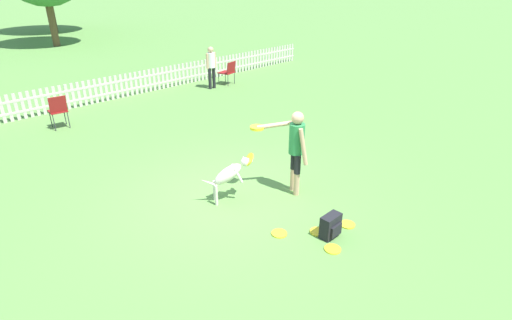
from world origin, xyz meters
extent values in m
plane|color=#5B8C42|center=(0.00, 0.00, 0.00)|extent=(240.00, 240.00, 0.00)
cylinder|color=tan|center=(0.93, -0.83, 0.22)|extent=(0.11, 0.11, 0.45)
cylinder|color=black|center=(0.93, -0.83, 0.63)|extent=(0.12, 0.12, 0.37)
cylinder|color=tan|center=(1.03, -0.66, 0.22)|extent=(0.11, 0.11, 0.45)
cylinder|color=black|center=(1.03, -0.66, 0.63)|extent=(0.12, 0.12, 0.37)
cylinder|color=#2D8447|center=(0.98, -0.74, 1.10)|extent=(0.38, 0.38, 0.56)
sphere|color=tan|center=(0.98, -0.74, 1.49)|extent=(0.22, 0.22, 0.22)
cylinder|color=tan|center=(0.92, -0.95, 1.01)|extent=(0.16, 0.21, 0.68)
cylinder|color=tan|center=(0.79, -0.40, 1.32)|extent=(0.60, 0.47, 0.14)
cylinder|color=yellow|center=(0.51, -0.20, 1.27)|extent=(0.25, 0.25, 0.02)
cylinder|color=yellow|center=(0.51, -0.20, 1.30)|extent=(0.25, 0.25, 0.02)
ellipsoid|color=beige|center=(-0.13, -0.10, 0.55)|extent=(0.64, 0.52, 0.49)
ellipsoid|color=silver|center=(-0.13, -0.10, 0.51)|extent=(0.34, 0.27, 0.24)
sphere|color=beige|center=(0.15, -0.27, 0.75)|extent=(0.16, 0.16, 0.16)
cone|color=beige|center=(0.21, -0.30, 0.80)|extent=(0.17, 0.15, 0.14)
cylinder|color=yellow|center=(0.21, -0.30, 0.80)|extent=(0.26, 0.30, 0.23)
cone|color=beige|center=(0.15, -0.21, 0.82)|extent=(0.05, 0.05, 0.07)
cone|color=beige|center=(0.11, -0.30, 0.82)|extent=(0.05, 0.05, 0.07)
cylinder|color=silver|center=(-0.29, 0.09, 0.20)|extent=(0.06, 0.06, 0.40)
cylinder|color=silver|center=(-0.38, -0.06, 0.20)|extent=(0.06, 0.06, 0.40)
cylinder|color=silver|center=(0.06, -0.12, 0.54)|extent=(0.19, 0.14, 0.31)
cylinder|color=silver|center=(-0.02, -0.26, 0.54)|extent=(0.19, 0.14, 0.31)
cone|color=beige|center=(-0.44, 0.08, 0.44)|extent=(0.26, 0.18, 0.19)
cylinder|color=yellow|center=(0.24, -1.86, 0.01)|extent=(0.25, 0.25, 0.02)
cylinder|color=yellow|center=(0.04, -2.29, 0.01)|extent=(0.25, 0.25, 0.02)
cylinder|color=yellow|center=(0.75, -2.09, 0.01)|extent=(0.25, 0.25, 0.02)
cylinder|color=yellow|center=(-0.24, -1.45, 0.01)|extent=(0.25, 0.25, 0.02)
cube|color=black|center=(0.30, -2.05, 0.19)|extent=(0.36, 0.18, 0.38)
cube|color=black|center=(0.30, -2.16, 0.15)|extent=(0.25, 0.04, 0.19)
cube|color=beige|center=(0.00, 7.42, 0.23)|extent=(21.14, 0.04, 0.06)
cube|color=beige|center=(0.00, 7.42, 0.56)|extent=(21.14, 0.04, 0.06)
cube|color=beige|center=(-1.78, 7.42, 0.39)|extent=(0.09, 0.02, 0.78)
cube|color=beige|center=(-1.60, 7.42, 0.39)|extent=(0.09, 0.02, 0.78)
cube|color=beige|center=(-1.42, 7.42, 0.39)|extent=(0.09, 0.02, 0.78)
cube|color=beige|center=(-1.24, 7.42, 0.39)|extent=(0.09, 0.02, 0.78)
cube|color=beige|center=(-1.07, 7.42, 0.39)|extent=(0.09, 0.02, 0.78)
cube|color=beige|center=(-0.89, 7.42, 0.39)|extent=(0.09, 0.02, 0.78)
cube|color=beige|center=(-0.71, 7.42, 0.39)|extent=(0.09, 0.02, 0.78)
cube|color=beige|center=(-0.53, 7.42, 0.39)|extent=(0.09, 0.02, 0.78)
cube|color=beige|center=(-0.36, 7.42, 0.39)|extent=(0.09, 0.02, 0.78)
cube|color=beige|center=(-0.18, 7.42, 0.39)|extent=(0.09, 0.02, 0.78)
cube|color=beige|center=(0.00, 7.42, 0.39)|extent=(0.09, 0.02, 0.78)
cube|color=beige|center=(0.18, 7.42, 0.39)|extent=(0.09, 0.02, 0.78)
cube|color=beige|center=(0.36, 7.42, 0.39)|extent=(0.09, 0.02, 0.78)
cube|color=beige|center=(0.53, 7.42, 0.39)|extent=(0.09, 0.02, 0.78)
cube|color=beige|center=(0.71, 7.42, 0.39)|extent=(0.09, 0.02, 0.78)
cube|color=beige|center=(0.89, 7.42, 0.39)|extent=(0.09, 0.02, 0.78)
cube|color=beige|center=(1.07, 7.42, 0.39)|extent=(0.09, 0.02, 0.78)
cube|color=beige|center=(1.24, 7.42, 0.39)|extent=(0.09, 0.02, 0.78)
cube|color=beige|center=(1.42, 7.42, 0.39)|extent=(0.09, 0.02, 0.78)
cube|color=beige|center=(1.60, 7.42, 0.39)|extent=(0.09, 0.02, 0.78)
cube|color=beige|center=(1.78, 7.42, 0.39)|extent=(0.09, 0.02, 0.78)
cube|color=beige|center=(1.95, 7.42, 0.39)|extent=(0.09, 0.02, 0.78)
cube|color=beige|center=(2.13, 7.42, 0.39)|extent=(0.09, 0.02, 0.78)
cube|color=beige|center=(2.31, 7.42, 0.39)|extent=(0.09, 0.02, 0.78)
cube|color=beige|center=(2.49, 7.42, 0.39)|extent=(0.09, 0.02, 0.78)
cube|color=beige|center=(2.66, 7.42, 0.39)|extent=(0.09, 0.02, 0.78)
cube|color=beige|center=(2.84, 7.42, 0.39)|extent=(0.09, 0.02, 0.78)
cube|color=beige|center=(3.02, 7.42, 0.39)|extent=(0.09, 0.02, 0.78)
cube|color=beige|center=(3.20, 7.42, 0.39)|extent=(0.09, 0.02, 0.78)
cube|color=beige|center=(3.38, 7.42, 0.39)|extent=(0.09, 0.02, 0.78)
cube|color=beige|center=(3.55, 7.42, 0.39)|extent=(0.09, 0.02, 0.78)
cube|color=beige|center=(3.73, 7.42, 0.39)|extent=(0.09, 0.02, 0.78)
cube|color=beige|center=(3.91, 7.42, 0.39)|extent=(0.09, 0.02, 0.78)
cube|color=beige|center=(4.09, 7.42, 0.39)|extent=(0.09, 0.02, 0.78)
cube|color=beige|center=(4.26, 7.42, 0.39)|extent=(0.09, 0.02, 0.78)
cube|color=beige|center=(4.44, 7.42, 0.39)|extent=(0.09, 0.02, 0.78)
cube|color=beige|center=(4.62, 7.42, 0.39)|extent=(0.09, 0.02, 0.78)
cube|color=beige|center=(4.80, 7.42, 0.39)|extent=(0.09, 0.02, 0.78)
cube|color=beige|center=(4.97, 7.42, 0.39)|extent=(0.09, 0.02, 0.78)
cube|color=beige|center=(5.15, 7.42, 0.39)|extent=(0.09, 0.02, 0.78)
cube|color=beige|center=(5.33, 7.42, 0.39)|extent=(0.09, 0.02, 0.78)
cube|color=beige|center=(5.51, 7.42, 0.39)|extent=(0.09, 0.02, 0.78)
cube|color=beige|center=(5.68, 7.42, 0.39)|extent=(0.09, 0.02, 0.78)
cube|color=beige|center=(5.86, 7.42, 0.39)|extent=(0.09, 0.02, 0.78)
cube|color=beige|center=(6.04, 7.42, 0.39)|extent=(0.09, 0.02, 0.78)
cube|color=beige|center=(6.22, 7.42, 0.39)|extent=(0.09, 0.02, 0.78)
cube|color=beige|center=(6.40, 7.42, 0.39)|extent=(0.09, 0.02, 0.78)
cube|color=beige|center=(6.57, 7.42, 0.39)|extent=(0.09, 0.02, 0.78)
cube|color=beige|center=(6.75, 7.42, 0.39)|extent=(0.09, 0.02, 0.78)
cube|color=beige|center=(6.93, 7.42, 0.39)|extent=(0.09, 0.02, 0.78)
cube|color=beige|center=(7.11, 7.42, 0.39)|extent=(0.09, 0.02, 0.78)
cube|color=beige|center=(7.28, 7.42, 0.39)|extent=(0.09, 0.02, 0.78)
cube|color=beige|center=(7.46, 7.42, 0.39)|extent=(0.09, 0.02, 0.78)
cube|color=beige|center=(7.64, 7.42, 0.39)|extent=(0.09, 0.02, 0.78)
cube|color=beige|center=(7.82, 7.42, 0.39)|extent=(0.09, 0.02, 0.78)
cube|color=beige|center=(7.99, 7.42, 0.39)|extent=(0.09, 0.02, 0.78)
cube|color=beige|center=(8.17, 7.42, 0.39)|extent=(0.09, 0.02, 0.78)
cube|color=beige|center=(8.35, 7.42, 0.39)|extent=(0.09, 0.02, 0.78)
cube|color=beige|center=(8.53, 7.42, 0.39)|extent=(0.09, 0.02, 0.78)
cube|color=beige|center=(8.70, 7.42, 0.39)|extent=(0.09, 0.02, 0.78)
cube|color=beige|center=(8.88, 7.42, 0.39)|extent=(0.09, 0.02, 0.78)
cube|color=beige|center=(9.06, 7.42, 0.39)|extent=(0.09, 0.02, 0.78)
cube|color=beige|center=(9.24, 7.42, 0.39)|extent=(0.09, 0.02, 0.78)
cube|color=beige|center=(9.42, 7.42, 0.39)|extent=(0.09, 0.02, 0.78)
cube|color=beige|center=(9.59, 7.42, 0.39)|extent=(0.09, 0.02, 0.78)
cube|color=beige|center=(9.77, 7.42, 0.39)|extent=(0.09, 0.02, 0.78)
cube|color=beige|center=(9.95, 7.42, 0.39)|extent=(0.09, 0.02, 0.78)
cube|color=beige|center=(10.13, 7.42, 0.39)|extent=(0.09, 0.02, 0.78)
cube|color=beige|center=(10.30, 7.42, 0.39)|extent=(0.09, 0.02, 0.78)
cube|color=beige|center=(10.48, 7.42, 0.39)|extent=(0.09, 0.02, 0.78)
cylinder|color=#333338|center=(5.57, 6.56, 0.22)|extent=(0.02, 0.02, 0.44)
cylinder|color=#333338|center=(5.16, 6.46, 0.22)|extent=(0.02, 0.02, 0.44)
cylinder|color=#333338|center=(5.67, 6.16, 0.22)|extent=(0.02, 0.02, 0.44)
cylinder|color=#333338|center=(5.26, 6.05, 0.22)|extent=(0.02, 0.02, 0.44)
cube|color=maroon|center=(5.41, 6.31, 0.44)|extent=(0.60, 0.60, 0.03)
cube|color=maroon|center=(5.47, 6.09, 0.64)|extent=(0.50, 0.20, 0.41)
cylinder|color=#333338|center=(-0.61, 6.13, 0.23)|extent=(0.02, 0.02, 0.47)
cylinder|color=#333338|center=(-0.97, 6.18, 0.23)|extent=(0.02, 0.02, 0.47)
cylinder|color=#333338|center=(-0.65, 5.77, 0.23)|extent=(0.02, 0.02, 0.47)
cylinder|color=#333338|center=(-1.01, 5.82, 0.23)|extent=(0.02, 0.02, 0.47)
cube|color=maroon|center=(-0.81, 5.98, 0.47)|extent=(0.48, 0.48, 0.03)
cube|color=maroon|center=(-0.84, 5.78, 0.69)|extent=(0.43, 0.14, 0.44)
cylinder|color=black|center=(4.74, 6.22, 0.38)|extent=(0.11, 0.11, 0.75)
cylinder|color=black|center=(4.56, 6.22, 0.38)|extent=(0.11, 0.11, 0.75)
cylinder|color=white|center=(4.65, 6.22, 1.01)|extent=(0.27, 0.27, 0.52)
sphere|color=tan|center=(4.65, 6.22, 1.37)|extent=(0.21, 0.21, 0.21)
cylinder|color=tan|center=(4.82, 6.22, 1.00)|extent=(0.08, 0.08, 0.53)
cylinder|color=tan|center=(4.48, 6.22, 1.00)|extent=(0.08, 0.08, 0.53)
cylinder|color=#4C3823|center=(6.28, 25.38, 1.56)|extent=(0.34, 0.34, 3.12)
cylinder|color=brown|center=(4.18, 19.58, 1.57)|extent=(0.37, 0.37, 3.14)
camera|label=1|loc=(-4.23, -4.94, 3.81)|focal=28.00mm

